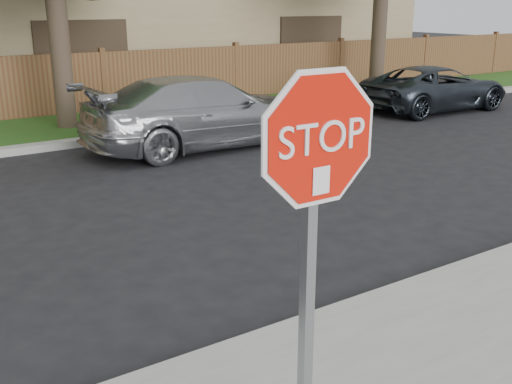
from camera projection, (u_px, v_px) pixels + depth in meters
stop_sign at (315, 197)px, 3.19m from camera, size 1.01×0.13×2.55m
sedan_right at (204, 112)px, 12.00m from camera, size 4.98×2.15×1.43m
sedan_far_right at (435, 88)px, 16.11m from camera, size 4.33×2.06×1.19m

